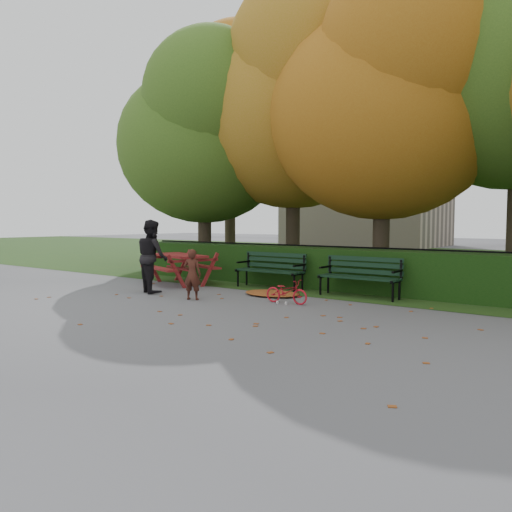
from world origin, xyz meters
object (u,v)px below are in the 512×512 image
Objects in this scene: adult at (152,256)px; bicycle at (287,291)px; tree_a at (206,132)px; bench_left at (272,267)px; child at (192,274)px; tree_f at (233,120)px; tree_c at (392,96)px; bench_right at (361,273)px; picnic_table at (180,261)px; tree_b at (299,98)px.

adult reaches higher than bicycle.
bench_left is (3.89, -1.88, -4.00)m from tree_a.
adult is (-1.53, 0.24, 0.31)m from child.
tree_f reaches higher than tree_a.
tree_a is 6.93m from child.
tree_c is 4.87m from bench_right.
bench_right is at bearing 0.00° from bench_left.
tree_c is 7.40× the size of child.
bench_right is at bearing -128.61° from adult.
tree_c reaches higher than picnic_table.
tree_c is 5.31m from bench_left.
tree_f is at bearing -39.69° from adult.
tree_a is 4.95m from picnic_table.
bench_left is 1.92× the size of bicycle.
bench_right is at bearing -29.05° from bicycle.
picnic_table is at bearing -61.64° from tree_f.
tree_f reaches higher than child.
tree_b is 7.53m from bicycle.
child is at bearing -165.86° from adult.
adult is 1.82× the size of bicycle.
tree_f is 5.10× the size of bench_left.
tree_c reaches higher than adult.
tree_b is 5.87m from bench_left.
bench_left is 1.67× the size of child.
child is at bearing -55.42° from tree_f.
tree_b reaches higher than tree_a.
tree_b is 4.88× the size of bench_left.
bench_left is 2.54m from picnic_table.
tree_f reaches higher than adult.
adult is (2.07, -4.15, -3.67)m from tree_a.
tree_c reaches higher than bench_right.
tree_b is 0.96× the size of tree_f.
tree_c is 6.09m from bicycle.
bench_right is (6.29, -1.88, -4.00)m from tree_a.
tree_c is at bearing 96.70° from bench_right.
bicycle is at bearing -147.75° from adult.
bicycle is (5.48, -3.60, -4.27)m from tree_a.
adult is (-3.95, -4.53, -3.97)m from tree_c.
tree_f is 11.05m from child.
bench_left is 2.36m from bicycle.
tree_f reaches higher than bench_right.
child is at bearing -116.88° from tree_c.
bench_right is at bearing -33.92° from tree_f.
bench_left is 2.40m from bench_right.
child reaches higher than bicycle.
bench_left is at bearing -43.51° from tree_f.
tree_a is at bearing 52.91° from bicycle.
tree_a reaches higher than bench_left.
child is (-0.28, -2.51, 0.02)m from bench_left.
child is at bearing -136.91° from bench_right.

